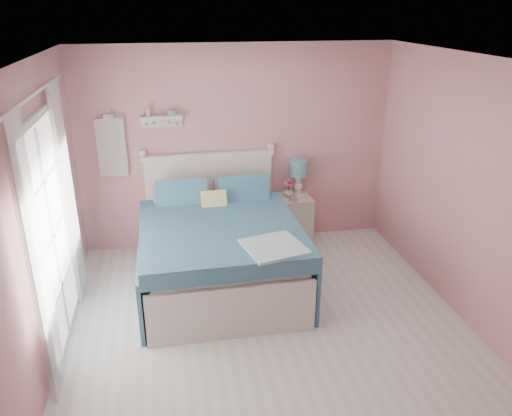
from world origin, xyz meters
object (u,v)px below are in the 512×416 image
object	(u,v)px
bed	(219,250)
nightstand	(293,220)
table_lamp	(299,170)
teacup	(293,198)
vase	(288,192)

from	to	relation	value
bed	nightstand	distance (m)	1.38
table_lamp	teacup	size ratio (longest dim) A/B	5.17
bed	nightstand	xyz separation A→B (m)	(1.09, 0.85, -0.08)
bed	vase	xyz separation A→B (m)	(1.02, 0.87, 0.32)
bed	nightstand	world-z (taller)	bed
nightstand	table_lamp	xyz separation A→B (m)	(0.08, 0.08, 0.67)
table_lamp	vase	size ratio (longest dim) A/B	3.55
bed	table_lamp	size ratio (longest dim) A/B	4.54
teacup	bed	bearing A→B (deg)	-146.10
vase	nightstand	bearing A→B (deg)	-21.72
nightstand	teacup	world-z (taller)	teacup
nightstand	vase	size ratio (longest dim) A/B	4.90
nightstand	teacup	xyz separation A→B (m)	(-0.04, -0.15, 0.37)
bed	table_lamp	world-z (taller)	bed
bed	teacup	distance (m)	1.29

